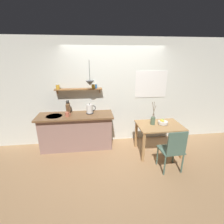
{
  "coord_description": "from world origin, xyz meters",
  "views": [
    {
      "loc": [
        -0.56,
        -3.5,
        2.26
      ],
      "look_at": [
        -0.1,
        0.25,
        0.95
      ],
      "focal_mm": 26.06,
      "sensor_mm": 36.0,
      "label": 1
    }
  ],
  "objects_px": {
    "dining_table": "(159,129)",
    "fruit_bowl": "(163,122)",
    "twig_vase": "(153,120)",
    "electric_kettle": "(90,109)",
    "pendant_lamp": "(90,83)",
    "coffee_mug_by_sink": "(67,114)",
    "dining_chair_near": "(173,149)",
    "knife_block": "(68,108)"
  },
  "relations": [
    {
      "from": "fruit_bowl",
      "to": "dining_table",
      "type": "bearing_deg",
      "value": -169.13
    },
    {
      "from": "dining_chair_near",
      "to": "pendant_lamp",
      "type": "relative_size",
      "value": 1.63
    },
    {
      "from": "twig_vase",
      "to": "dining_chair_near",
      "type": "bearing_deg",
      "value": -77.96
    },
    {
      "from": "twig_vase",
      "to": "electric_kettle",
      "type": "height_order",
      "value": "twig_vase"
    },
    {
      "from": "dining_chair_near",
      "to": "twig_vase",
      "type": "height_order",
      "value": "twig_vase"
    },
    {
      "from": "dining_chair_near",
      "to": "fruit_bowl",
      "type": "xyz_separation_m",
      "value": [
        0.07,
        0.73,
        0.26
      ]
    },
    {
      "from": "fruit_bowl",
      "to": "knife_block",
      "type": "relative_size",
      "value": 0.67
    },
    {
      "from": "dining_chair_near",
      "to": "dining_table",
      "type": "bearing_deg",
      "value": 90.5
    },
    {
      "from": "dining_table",
      "to": "coffee_mug_by_sink",
      "type": "xyz_separation_m",
      "value": [
        -2.15,
        0.38,
        0.34
      ]
    },
    {
      "from": "dining_chair_near",
      "to": "fruit_bowl",
      "type": "distance_m",
      "value": 0.77
    },
    {
      "from": "dining_table",
      "to": "knife_block",
      "type": "relative_size",
      "value": 3.08
    },
    {
      "from": "twig_vase",
      "to": "electric_kettle",
      "type": "distance_m",
      "value": 1.55
    },
    {
      "from": "coffee_mug_by_sink",
      "to": "twig_vase",
      "type": "bearing_deg",
      "value": -9.54
    },
    {
      "from": "dining_chair_near",
      "to": "knife_block",
      "type": "relative_size",
      "value": 2.8
    },
    {
      "from": "fruit_bowl",
      "to": "electric_kettle",
      "type": "relative_size",
      "value": 0.84
    },
    {
      "from": "coffee_mug_by_sink",
      "to": "pendant_lamp",
      "type": "bearing_deg",
      "value": 7.67
    },
    {
      "from": "knife_block",
      "to": "pendant_lamp",
      "type": "relative_size",
      "value": 0.58
    },
    {
      "from": "dining_table",
      "to": "fruit_bowl",
      "type": "distance_m",
      "value": 0.18
    },
    {
      "from": "dining_chair_near",
      "to": "pendant_lamp",
      "type": "distance_m",
      "value": 2.28
    },
    {
      "from": "dining_chair_near",
      "to": "coffee_mug_by_sink",
      "type": "distance_m",
      "value": 2.45
    },
    {
      "from": "coffee_mug_by_sink",
      "to": "pendant_lamp",
      "type": "distance_m",
      "value": 0.91
    },
    {
      "from": "electric_kettle",
      "to": "dining_chair_near",
      "type": "bearing_deg",
      "value": -37.36
    },
    {
      "from": "electric_kettle",
      "to": "twig_vase",
      "type": "bearing_deg",
      "value": -18.33
    },
    {
      "from": "dining_chair_near",
      "to": "coffee_mug_by_sink",
      "type": "xyz_separation_m",
      "value": [
        -2.15,
        1.09,
        0.43
      ]
    },
    {
      "from": "fruit_bowl",
      "to": "twig_vase",
      "type": "height_order",
      "value": "twig_vase"
    },
    {
      "from": "dining_table",
      "to": "pendant_lamp",
      "type": "height_order",
      "value": "pendant_lamp"
    },
    {
      "from": "fruit_bowl",
      "to": "knife_block",
      "type": "xyz_separation_m",
      "value": [
        -2.23,
        0.61,
        0.25
      ]
    },
    {
      "from": "knife_block",
      "to": "pendant_lamp",
      "type": "bearing_deg",
      "value": -16.9
    },
    {
      "from": "twig_vase",
      "to": "electric_kettle",
      "type": "bearing_deg",
      "value": 161.67
    },
    {
      "from": "fruit_bowl",
      "to": "knife_block",
      "type": "bearing_deg",
      "value": 164.67
    },
    {
      "from": "electric_kettle",
      "to": "pendant_lamp",
      "type": "height_order",
      "value": "pendant_lamp"
    },
    {
      "from": "twig_vase",
      "to": "pendant_lamp",
      "type": "xyz_separation_m",
      "value": [
        -1.43,
        0.41,
        0.84
      ]
    },
    {
      "from": "fruit_bowl",
      "to": "coffee_mug_by_sink",
      "type": "xyz_separation_m",
      "value": [
        -2.23,
        0.36,
        0.17
      ]
    },
    {
      "from": "dining_chair_near",
      "to": "coffee_mug_by_sink",
      "type": "relative_size",
      "value": 7.05
    },
    {
      "from": "dining_chair_near",
      "to": "pendant_lamp",
      "type": "bearing_deg",
      "value": 143.73
    },
    {
      "from": "pendant_lamp",
      "to": "fruit_bowl",
      "type": "bearing_deg",
      "value": -14.8
    },
    {
      "from": "dining_table",
      "to": "knife_block",
      "type": "bearing_deg",
      "value": 163.74
    },
    {
      "from": "dining_chair_near",
      "to": "electric_kettle",
      "type": "xyz_separation_m",
      "value": [
        -1.62,
        1.24,
        0.49
      ]
    },
    {
      "from": "fruit_bowl",
      "to": "electric_kettle",
      "type": "height_order",
      "value": "electric_kettle"
    },
    {
      "from": "dining_table",
      "to": "fruit_bowl",
      "type": "bearing_deg",
      "value": 10.87
    },
    {
      "from": "fruit_bowl",
      "to": "electric_kettle",
      "type": "xyz_separation_m",
      "value": [
        -1.7,
        0.51,
        0.23
      ]
    },
    {
      "from": "dining_table",
      "to": "pendant_lamp",
      "type": "relative_size",
      "value": 1.8
    }
  ]
}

